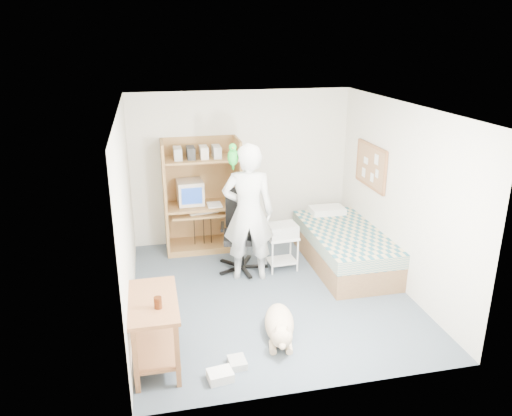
# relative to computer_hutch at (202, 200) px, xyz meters

# --- Properties ---
(floor) EXTENTS (4.00, 4.00, 0.00)m
(floor) POSITION_rel_computer_hutch_xyz_m (0.70, -1.74, -0.82)
(floor) COLOR #404C57
(floor) RESTS_ON ground
(wall_back) EXTENTS (3.60, 0.02, 2.50)m
(wall_back) POSITION_rel_computer_hutch_xyz_m (0.70, 0.26, 0.43)
(wall_back) COLOR silver
(wall_back) RESTS_ON floor
(wall_right) EXTENTS (0.02, 4.00, 2.50)m
(wall_right) POSITION_rel_computer_hutch_xyz_m (2.50, -1.74, 0.43)
(wall_right) COLOR silver
(wall_right) RESTS_ON floor
(wall_left) EXTENTS (0.02, 4.00, 2.50)m
(wall_left) POSITION_rel_computer_hutch_xyz_m (-1.10, -1.74, 0.43)
(wall_left) COLOR silver
(wall_left) RESTS_ON floor
(ceiling) EXTENTS (3.60, 4.00, 0.02)m
(ceiling) POSITION_rel_computer_hutch_xyz_m (0.70, -1.74, 1.68)
(ceiling) COLOR white
(ceiling) RESTS_ON wall_back
(computer_hutch) EXTENTS (1.20, 0.63, 1.80)m
(computer_hutch) POSITION_rel_computer_hutch_xyz_m (0.00, 0.00, 0.00)
(computer_hutch) COLOR #8F5E31
(computer_hutch) RESTS_ON floor
(bed) EXTENTS (1.02, 2.02, 0.66)m
(bed) POSITION_rel_computer_hutch_xyz_m (2.00, -1.12, -0.53)
(bed) COLOR brown
(bed) RESTS_ON floor
(side_desk) EXTENTS (0.50, 1.00, 0.75)m
(side_desk) POSITION_rel_computer_hutch_xyz_m (-0.85, -2.94, -0.33)
(side_desk) COLOR brown
(side_desk) RESTS_ON floor
(corkboard) EXTENTS (0.04, 0.94, 0.66)m
(corkboard) POSITION_rel_computer_hutch_xyz_m (2.47, -0.84, 0.63)
(corkboard) COLOR olive
(corkboard) RESTS_ON wall_right
(office_chair) EXTENTS (0.67, 0.67, 1.18)m
(office_chair) POSITION_rel_computer_hutch_xyz_m (0.47, -0.89, -0.40)
(office_chair) COLOR black
(office_chair) RESTS_ON floor
(person) EXTENTS (0.79, 0.59, 1.97)m
(person) POSITION_rel_computer_hutch_xyz_m (0.51, -1.20, 0.16)
(person) COLOR silver
(person) RESTS_ON floor
(parrot) EXTENTS (0.14, 0.25, 0.40)m
(parrot) POSITION_rel_computer_hutch_xyz_m (0.31, -1.19, 0.98)
(parrot) COLOR #169828
(parrot) RESTS_ON person
(dog) EXTENTS (0.47, 1.05, 0.39)m
(dog) POSITION_rel_computer_hutch_xyz_m (0.54, -2.80, -0.65)
(dog) COLOR beige
(dog) RESTS_ON floor
(printer_cart) EXTENTS (0.47, 0.39, 0.53)m
(printer_cart) POSITION_rel_computer_hutch_xyz_m (1.04, -1.06, -0.47)
(printer_cart) COLOR white
(printer_cart) RESTS_ON floor
(printer) EXTENTS (0.44, 0.35, 0.18)m
(printer) POSITION_rel_computer_hutch_xyz_m (1.04, -1.06, -0.20)
(printer) COLOR #AFAFAA
(printer) RESTS_ON printer_cart
(crt_monitor) EXTENTS (0.42, 0.44, 0.38)m
(crt_monitor) POSITION_rel_computer_hutch_xyz_m (-0.18, 0.01, 0.14)
(crt_monitor) COLOR beige
(crt_monitor) RESTS_ON computer_hutch
(keyboard) EXTENTS (0.47, 0.22, 0.03)m
(keyboard) POSITION_rel_computer_hutch_xyz_m (-0.00, -0.16, -0.15)
(keyboard) COLOR beige
(keyboard) RESTS_ON computer_hutch
(pencil_cup) EXTENTS (0.08, 0.08, 0.12)m
(pencil_cup) POSITION_rel_computer_hutch_xyz_m (0.40, -0.09, -0.00)
(pencil_cup) COLOR gold
(pencil_cup) RESTS_ON computer_hutch
(drink_glass) EXTENTS (0.08, 0.08, 0.12)m
(drink_glass) POSITION_rel_computer_hutch_xyz_m (-0.80, -3.11, -0.01)
(drink_glass) COLOR #421C0A
(drink_glass) RESTS_ON side_desk
(floor_box_a) EXTENTS (0.27, 0.23, 0.10)m
(floor_box_a) POSITION_rel_computer_hutch_xyz_m (-0.23, -3.38, -0.77)
(floor_box_a) COLOR white
(floor_box_a) RESTS_ON floor
(floor_box_b) EXTENTS (0.19, 0.23, 0.08)m
(floor_box_b) POSITION_rel_computer_hutch_xyz_m (-0.03, -3.20, -0.78)
(floor_box_b) COLOR #B7B7B1
(floor_box_b) RESTS_ON floor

